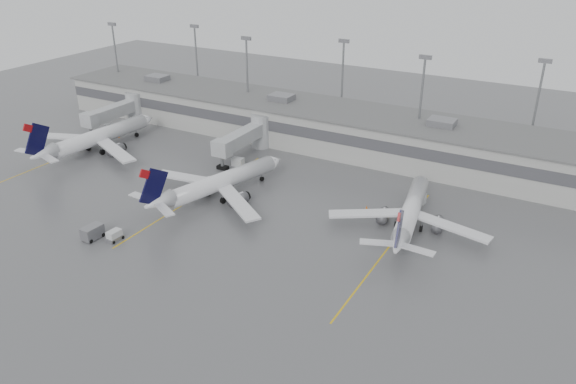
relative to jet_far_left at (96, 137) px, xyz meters
The scene contains 18 objects.
ground 57.62m from the jet_far_left, 32.47° to the right, with size 260.00×260.00×0.00m, color #565659.
terminal 55.59m from the jet_far_left, 29.17° to the left, with size 152.00×17.00×9.45m.
light_masts 59.28m from the jet_far_left, 34.10° to the left, with size 142.40×8.00×20.60m.
jet_bridge_left 16.40m from the jet_far_left, 115.14° to the left, with size 4.00×17.20×7.00m.
jet_bridge_right 31.73m from the jet_far_left, 27.87° to the left, with size 4.00×17.20×7.00m.
stand_markings 49.13m from the jet_far_left, ahead, with size 105.25×40.00×0.01m.
jet_far_left is the anchor object (origin of this frame).
jet_mid_left 35.26m from the jet_far_left, ahead, with size 25.69×29.20×9.68m.
jet_mid_right 66.72m from the jet_far_left, ahead, with size 24.50×27.67×9.00m.
baggage_tug 38.80m from the jet_far_left, 40.09° to the right, with size 1.71×2.54×1.59m.
baggage_cart 37.22m from the jet_far_left, 44.69° to the right, with size 1.98×3.28×2.06m.
gse_uld_a 13.17m from the jet_far_left, 124.27° to the left, with size 2.18×1.45×1.54m, color silver.
gse_uld_b 30.74m from the jet_far_left, 15.25° to the left, with size 2.22×1.48×1.57m, color silver.
gse_uld_c 66.01m from the jet_far_left, ahead, with size 2.37×1.58×1.68m, color silver.
gse_loader 26.03m from the jet_far_left, 30.53° to the left, with size 1.92×3.07×1.92m, color slate.
cone_a 9.36m from the jet_far_left, 105.89° to the left, with size 0.39×0.39×0.62m, color #F46405.
cone_b 35.56m from the jet_far_left, 13.97° to the left, with size 0.42×0.42×0.66m, color #F46405.
cone_c 58.85m from the jet_far_left, ahead, with size 0.51×0.51×0.80m, color #F46405.
Camera 1 is at (39.00, -44.74, 42.47)m, focal length 35.00 mm.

